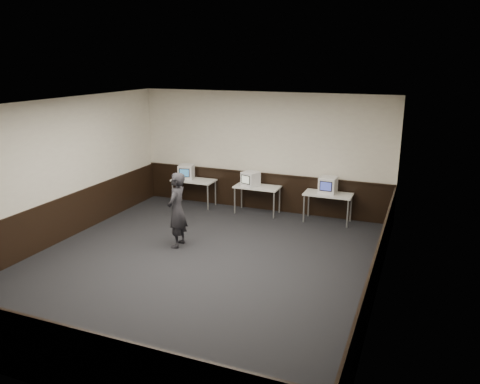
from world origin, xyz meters
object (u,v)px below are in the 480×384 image
emac_left (186,172)px  emac_center (250,179)px  desk_left (194,182)px  emac_right (328,185)px  desk_center (257,189)px  desk_right (328,196)px  person (177,210)px

emac_left → emac_center: emac_left is taller
desk_left → emac_right: size_ratio=2.56×
desk_left → emac_center: 1.74m
desk_center → emac_right: size_ratio=2.56×
desk_center → desk_right: size_ratio=1.00×
desk_center → desk_right: bearing=0.0°
desk_center → emac_center: size_ratio=2.35×
emac_left → emac_right: (4.01, 0.03, 0.01)m
desk_right → emac_left: (-4.04, 0.02, 0.27)m
desk_left → emac_left: (-0.24, 0.02, 0.27)m
emac_left → desk_right: bearing=-13.4°
desk_center → desk_right: same height
emac_center → emac_right: emac_right is taller
emac_left → emac_right: 4.01m
desk_right → person: person is taller
desk_left → desk_center: (1.90, 0.00, 0.00)m
emac_right → desk_center: bearing=-175.6°
desk_center → emac_right: 1.90m
desk_center → emac_right: bearing=1.3°
desk_left → desk_right: (3.80, 0.00, 0.00)m
emac_center → person: size_ratio=0.30×
emac_center → emac_left: bearing=-161.9°
emac_right → emac_left: bearing=-176.5°
desk_right → emac_right: (-0.02, 0.04, 0.28)m
desk_center → person: (-0.85, -2.83, 0.16)m
emac_left → person: (1.29, -2.85, -0.11)m
desk_right → person: 3.95m
person → emac_right: bearing=130.7°
emac_center → emac_right: bearing=21.9°
emac_left → emac_right: size_ratio=1.07×
emac_left → emac_center: (1.96, -0.05, -0.01)m
emac_center → person: (-0.67, -2.79, -0.11)m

